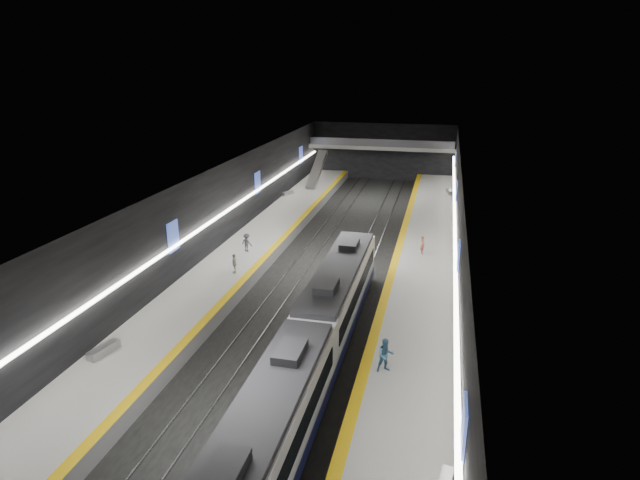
% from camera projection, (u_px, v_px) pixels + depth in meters
% --- Properties ---
extents(ground, '(70.00, 70.00, 0.00)m').
position_uv_depth(ground, '(331.00, 266.00, 44.89)').
color(ground, black).
rests_on(ground, ground).
extents(ceiling, '(20.00, 70.00, 0.04)m').
position_uv_depth(ceiling, '(332.00, 173.00, 42.31)').
color(ceiling, beige).
rests_on(ceiling, wall_left).
extents(wall_left, '(0.04, 70.00, 8.00)m').
position_uv_depth(wall_left, '(218.00, 213.00, 45.76)').
color(wall_left, black).
rests_on(wall_left, ground).
extents(wall_right, '(0.04, 70.00, 8.00)m').
position_uv_depth(wall_right, '(458.00, 229.00, 41.44)').
color(wall_right, black).
rests_on(wall_right, ground).
extents(wall_back, '(20.00, 0.04, 8.00)m').
position_uv_depth(wall_back, '(383.00, 152.00, 75.86)').
color(wall_back, black).
rests_on(wall_back, ground).
extents(platform_left, '(5.00, 70.00, 1.00)m').
position_uv_depth(platform_left, '(247.00, 254.00, 46.35)').
color(platform_left, slate).
rests_on(platform_left, ground).
extents(tile_surface_left, '(5.00, 70.00, 0.02)m').
position_uv_depth(tile_surface_left, '(247.00, 248.00, 46.19)').
color(tile_surface_left, '#A6A6A1').
rests_on(tile_surface_left, platform_left).
extents(tactile_strip_left, '(0.60, 70.00, 0.02)m').
position_uv_depth(tactile_strip_left, '(271.00, 250.00, 45.71)').
color(tactile_strip_left, yellow).
rests_on(tactile_strip_left, platform_left).
extents(platform_right, '(5.00, 70.00, 1.00)m').
position_uv_depth(platform_right, '(422.00, 268.00, 43.11)').
color(platform_right, slate).
rests_on(platform_right, ground).
extents(tile_surface_right, '(5.00, 70.00, 0.02)m').
position_uv_depth(tile_surface_right, '(423.00, 263.00, 42.94)').
color(tile_surface_right, '#A6A6A1').
rests_on(tile_surface_right, platform_right).
extents(tactile_strip_right, '(0.60, 70.00, 0.02)m').
position_uv_depth(tactile_strip_right, '(395.00, 260.00, 43.41)').
color(tactile_strip_right, yellow).
rests_on(tactile_strip_right, platform_right).
extents(rails, '(6.52, 70.00, 0.12)m').
position_uv_depth(rails, '(331.00, 266.00, 44.87)').
color(rails, gray).
rests_on(rails, ground).
extents(train, '(2.69, 30.05, 3.60)m').
position_uv_depth(train, '(311.00, 348.00, 27.95)').
color(train, '#0F1237').
rests_on(train, ground).
extents(ad_posters, '(19.94, 53.50, 2.20)m').
position_uv_depth(ad_posters, '(334.00, 212.00, 44.36)').
color(ad_posters, '#415AC5').
rests_on(ad_posters, wall_left).
extents(cove_light_left, '(0.25, 68.60, 0.12)m').
position_uv_depth(cove_light_left, '(220.00, 216.00, 45.79)').
color(cove_light_left, white).
rests_on(cove_light_left, wall_left).
extents(cove_light_right, '(0.25, 68.60, 0.12)m').
position_uv_depth(cove_light_right, '(455.00, 232.00, 41.55)').
color(cove_light_right, white).
rests_on(cove_light_right, wall_right).
extents(mezzanine_bridge, '(20.00, 3.00, 1.50)m').
position_uv_depth(mezzanine_bridge, '(382.00, 147.00, 73.62)').
color(mezzanine_bridge, gray).
rests_on(mezzanine_bridge, wall_left).
extents(escalator, '(1.20, 7.50, 3.92)m').
position_uv_depth(escalator, '(317.00, 169.00, 69.54)').
color(escalator, '#99999E').
rests_on(escalator, platform_left).
extents(bench_left_near, '(0.96, 2.05, 0.48)m').
position_uv_depth(bench_left_near, '(104.00, 350.00, 29.62)').
color(bench_left_near, '#99999E').
rests_on(bench_left_near, platform_left).
extents(bench_left_far, '(1.12, 1.73, 0.41)m').
position_uv_depth(bench_left_far, '(288.00, 193.00, 64.32)').
color(bench_left_far, '#99999E').
rests_on(bench_left_far, platform_left).
extents(bench_right_far, '(0.92, 2.04, 0.48)m').
position_uv_depth(bench_right_far, '(450.00, 191.00, 64.98)').
color(bench_right_far, '#99999E').
rests_on(bench_right_far, platform_right).
extents(passenger_right_a, '(0.54, 0.65, 1.53)m').
position_uv_depth(passenger_right_a, '(422.00, 245.00, 44.67)').
color(passenger_right_a, '#B85A44').
rests_on(passenger_right_a, platform_right).
extents(passenger_right_b, '(1.12, 1.02, 1.86)m').
position_uv_depth(passenger_right_b, '(386.00, 356.00, 27.75)').
color(passenger_right_b, teal).
rests_on(passenger_right_b, platform_right).
extents(passenger_left_a, '(0.65, 0.97, 1.53)m').
position_uv_depth(passenger_left_a, '(234.00, 263.00, 40.67)').
color(passenger_left_a, beige).
rests_on(passenger_left_a, platform_left).
extents(passenger_left_b, '(1.16, 0.89, 1.58)m').
position_uv_depth(passenger_left_b, '(247.00, 243.00, 45.20)').
color(passenger_left_b, '#43434B').
rests_on(passenger_left_b, platform_left).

